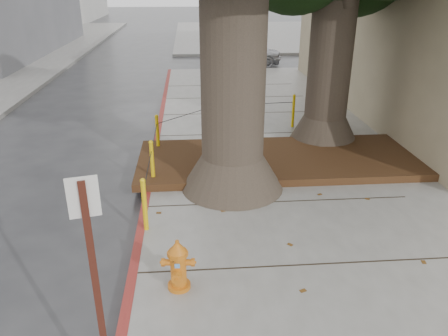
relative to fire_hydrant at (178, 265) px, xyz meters
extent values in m
plane|color=#28282B|center=(1.33, 0.37, -0.51)|extent=(140.00, 140.00, 0.00)
cube|color=slate|center=(7.33, 30.37, -0.44)|extent=(16.00, 20.00, 0.15)
cube|color=maroon|center=(-0.67, 2.87, -0.44)|extent=(0.14, 26.00, 0.16)
cube|color=black|center=(2.23, 4.27, -0.28)|extent=(6.40, 2.60, 0.16)
cone|color=#4C3F33|center=(1.03, 3.07, -0.01)|extent=(2.04, 2.04, 0.70)
cylinder|color=#4C3F33|center=(1.03, 3.07, 2.02)|extent=(1.20, 1.20, 4.22)
cone|color=#4C3F33|center=(3.63, 5.57, -0.01)|extent=(1.77, 1.77, 0.70)
cylinder|color=#4C3F33|center=(3.63, 5.57, 1.81)|extent=(1.04, 1.04, 3.84)
cylinder|color=yellow|center=(-0.57, 1.57, 0.09)|extent=(0.08, 0.08, 0.90)
sphere|color=yellow|center=(-0.57, 1.57, 0.54)|extent=(0.09, 0.09, 0.09)
cylinder|color=yellow|center=(-0.57, 3.37, 0.09)|extent=(0.08, 0.08, 0.90)
sphere|color=yellow|center=(-0.57, 3.37, 0.54)|extent=(0.09, 0.09, 0.09)
cylinder|color=yellow|center=(-0.57, 5.17, 0.09)|extent=(0.08, 0.08, 0.90)
sphere|color=yellow|center=(-0.57, 5.17, 0.54)|extent=(0.09, 0.09, 0.09)
cylinder|color=yellow|center=(0.93, 6.67, 0.09)|extent=(0.08, 0.08, 0.90)
sphere|color=yellow|center=(0.93, 6.67, 0.54)|extent=(0.09, 0.09, 0.09)
cylinder|color=yellow|center=(3.13, 6.87, 0.09)|extent=(0.08, 0.08, 0.90)
sphere|color=yellow|center=(3.13, 6.87, 0.54)|extent=(0.09, 0.09, 0.09)
cylinder|color=black|center=(-0.57, 2.47, 0.36)|extent=(0.02, 1.80, 0.02)
cylinder|color=black|center=(-0.57, 4.27, 0.36)|extent=(0.02, 1.80, 0.02)
cylinder|color=black|center=(0.18, 5.92, 0.36)|extent=(1.51, 1.51, 0.02)
cylinder|color=black|center=(2.03, 6.77, 0.36)|extent=(2.20, 0.22, 0.02)
cylinder|color=orange|center=(0.00, 0.01, -0.34)|extent=(0.33, 0.33, 0.06)
cylinder|color=orange|center=(0.00, 0.01, -0.07)|extent=(0.23, 0.23, 0.49)
cylinder|color=orange|center=(0.00, 0.01, 0.18)|extent=(0.30, 0.30, 0.07)
cone|color=orange|center=(0.00, 0.01, 0.27)|extent=(0.28, 0.28, 0.14)
cylinder|color=orange|center=(0.00, 0.01, 0.36)|extent=(0.06, 0.06, 0.05)
cylinder|color=orange|center=(-0.13, 0.02, 0.04)|extent=(0.14, 0.10, 0.09)
cylinder|color=orange|center=(0.13, 0.00, 0.04)|extent=(0.14, 0.10, 0.09)
cylinder|color=orange|center=(-0.01, -0.11, -0.07)|extent=(0.14, 0.15, 0.13)
cube|color=#5999D8|center=(-0.01, -0.10, 0.06)|extent=(0.07, 0.01, 0.07)
cube|color=#471911|center=(-0.62, -1.77, 0.87)|extent=(0.07, 0.07, 2.47)
cube|color=silver|center=(-0.62, -1.77, 1.96)|extent=(0.24, 0.08, 0.35)
imported|color=#B5B5BA|center=(2.89, 17.47, 0.17)|extent=(4.16, 2.06, 1.37)
imported|color=maroon|center=(12.27, 18.60, 0.16)|extent=(4.20, 1.83, 1.34)
camera|label=1|loc=(0.22, -4.86, 3.50)|focal=35.00mm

